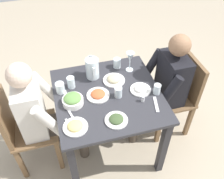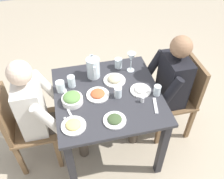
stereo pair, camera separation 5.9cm
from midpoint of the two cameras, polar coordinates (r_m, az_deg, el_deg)
ground_plane at (r=2.66m, az=-0.18°, el=-12.69°), size 8.00×8.00×0.00m
dining_table at (r=2.17m, az=-0.21°, el=-3.47°), size 0.90×0.90×0.76m
chair_near at (r=2.31m, az=-19.32°, el=-7.91°), size 0.40×0.40×0.88m
chair_far at (r=2.54m, az=16.30°, el=-1.11°), size 0.40×0.40×0.88m
diner_near at (r=2.17m, az=-14.93°, el=-4.73°), size 0.48×0.53×1.18m
diner_far at (r=2.36m, az=12.57°, el=0.59°), size 0.48×0.53×1.18m
water_pitcher at (r=2.19m, az=-3.65°, el=5.06°), size 0.16×0.12×0.19m
salad_bowl at (r=2.00m, az=-8.44°, el=-2.18°), size 0.17×0.17×0.09m
plate_dolmas at (r=1.87m, az=1.53°, el=-7.08°), size 0.18×0.18×0.04m
plate_beans at (r=2.19m, az=1.35°, el=2.35°), size 0.20×0.20×0.05m
plate_yoghurt at (r=2.11m, az=7.49°, el=-0.06°), size 0.18×0.18×0.05m
plate_rice_curry at (r=2.05m, az=-2.53°, el=-1.09°), size 0.19×0.19×0.04m
plate_fries at (r=1.85m, az=-8.08°, el=-8.24°), size 0.19×0.19×0.04m
water_glass_near_right at (r=2.14m, az=-8.68°, el=1.89°), size 0.07×0.07×0.11m
water_glass_far_right at (r=2.32m, az=2.22°, el=6.16°), size 0.07×0.07×0.09m
water_glass_near_left at (r=2.08m, az=11.29°, el=-0.20°), size 0.06×0.06×0.09m
water_glass_by_pitcher at (r=2.11m, az=-11.17°, el=0.69°), size 0.08×0.08×0.10m
water_glass_center at (r=2.02m, az=2.24°, el=-0.67°), size 0.06×0.06×0.09m
wine_glass at (r=2.23m, az=5.30°, el=7.27°), size 0.08×0.08×0.20m
salt_shaker at (r=2.01m, az=7.97°, el=-2.37°), size 0.03×0.03×0.05m
fork_near at (r=2.01m, az=10.94°, el=-3.73°), size 0.17×0.06×0.01m
knife_near at (r=1.93m, az=-8.71°, el=-5.99°), size 0.18×0.06×0.01m
fork_far at (r=2.08m, az=-9.89°, el=-1.51°), size 0.17×0.03×0.01m
knife_far at (r=1.87m, az=-8.88°, el=-8.31°), size 0.18×0.09×0.01m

